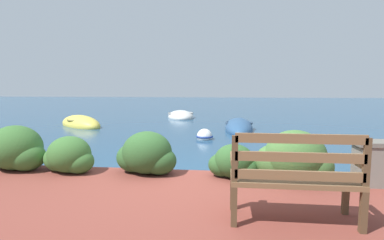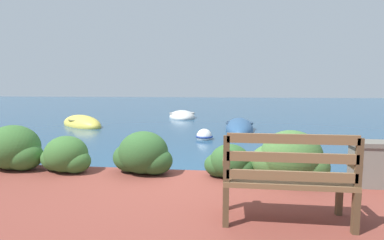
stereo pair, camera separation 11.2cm
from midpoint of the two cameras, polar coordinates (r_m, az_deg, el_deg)
The scene contains 11 objects.
ground_plane at distance 5.04m, azimuth -1.35°, elevation -11.88°, with size 80.00×80.00×0.00m.
park_bench at distance 3.17m, azimuth 17.98°, elevation -10.04°, with size 1.26×0.48×0.93m.
hedge_clump_far_left at distance 5.76m, azimuth -31.12°, elevation -4.98°, with size 1.08×0.77×0.73m.
hedge_clump_left at distance 5.20m, azimuth -22.99°, elevation -6.45°, with size 0.86×0.62×0.58m.
hedge_clump_centre at distance 4.79m, azimuth -9.35°, elevation -6.63°, with size 0.98×0.71×0.67m.
hedge_clump_right at distance 4.56m, azimuth 7.17°, elevation -8.13°, with size 0.75×0.54×0.51m.
hedge_clump_far_right at distance 4.57m, azimuth 18.13°, elevation -7.09°, with size 1.09×0.79×0.74m.
rowboat_nearest at distance 11.27m, azimuth 8.62°, elevation -1.47°, with size 1.05×3.28×0.69m.
rowboat_mid at distance 12.89m, azimuth -20.68°, elevation -0.79°, with size 2.71×2.46×0.77m.
rowboat_far at distance 15.28m, azimuth -2.36°, elevation 0.65°, with size 1.79×2.55×0.66m.
mooring_buoy at distance 9.06m, azimuth 2.05°, elevation -3.15°, with size 0.52×0.52×0.47m.
Camera 1 is at (0.60, -4.75, 1.58)m, focal length 28.00 mm.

